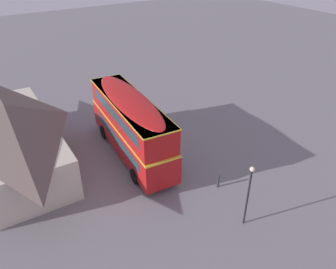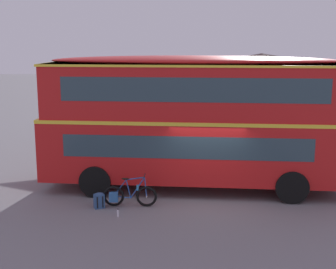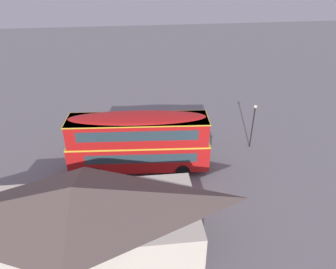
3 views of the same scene
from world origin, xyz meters
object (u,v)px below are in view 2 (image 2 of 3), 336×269
touring_bicycle (128,195)px  water_bottle_clear_plastic (118,213)px  double_decker_bus (194,117)px  backpack_on_ground (99,200)px

touring_bicycle → water_bottle_clear_plastic: 0.98m
double_decker_bus → backpack_on_ground: double_decker_bus is taller
backpack_on_ground → water_bottle_clear_plastic: 1.05m
touring_bicycle → backpack_on_ground: touring_bicycle is taller
touring_bicycle → water_bottle_clear_plastic: bearing=-104.1°
touring_bicycle → water_bottle_clear_plastic: (-0.23, -0.92, -0.25)m
touring_bicycle → water_bottle_clear_plastic: touring_bicycle is taller
double_decker_bus → water_bottle_clear_plastic: size_ratio=42.85×
backpack_on_ground → water_bottle_clear_plastic: backpack_on_ground is taller
backpack_on_ground → water_bottle_clear_plastic: bearing=-48.1°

